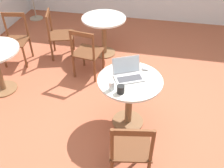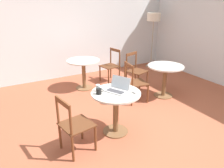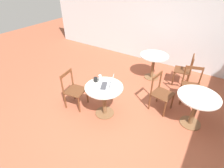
# 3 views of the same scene
# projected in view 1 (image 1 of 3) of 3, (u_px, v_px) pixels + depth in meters

# --- Properties ---
(ground_plane) EXTENTS (16.00, 16.00, 0.00)m
(ground_plane) POSITION_uv_depth(u_px,v_px,m) (135.00, 108.00, 3.65)
(ground_plane) COLOR #9E5138
(cafe_table_near) EXTENTS (0.79, 0.79, 0.73)m
(cafe_table_near) POSITION_uv_depth(u_px,v_px,m) (130.00, 91.00, 3.11)
(cafe_table_near) COLOR brown
(cafe_table_near) RESTS_ON ground_plane
(cafe_table_mid) EXTENTS (0.79, 0.79, 0.73)m
(cafe_table_mid) POSITION_uv_depth(u_px,v_px,m) (104.00, 27.00, 4.54)
(cafe_table_mid) COLOR brown
(cafe_table_mid) RESTS_ON ground_plane
(chair_near_left) EXTENTS (0.49, 0.49, 0.87)m
(chair_near_left) POSITION_uv_depth(u_px,v_px,m) (131.00, 148.00, 2.57)
(chair_near_left) COLOR brown
(chair_near_left) RESTS_ON ground_plane
(chair_mid_back) EXTENTS (0.53, 0.53, 0.87)m
(chair_mid_back) POSITION_uv_depth(u_px,v_px,m) (59.00, 35.00, 4.55)
(chair_mid_back) COLOR brown
(chair_mid_back) RESTS_ON ground_plane
(chair_mid_left) EXTENTS (0.48, 0.48, 0.87)m
(chair_mid_left) POSITION_uv_depth(u_px,v_px,m) (87.00, 53.00, 4.05)
(chair_mid_left) COLOR brown
(chair_mid_left) RESTS_ON ground_plane
(chair_far_right) EXTENTS (0.49, 0.49, 0.87)m
(chair_far_right) POSITION_uv_depth(u_px,v_px,m) (16.00, 39.00, 4.41)
(chair_far_right) COLOR brown
(chair_far_right) RESTS_ON ground_plane
(laptop) EXTENTS (0.40, 0.43, 0.21)m
(laptop) POSITION_uv_depth(u_px,v_px,m) (128.00, 74.00, 3.01)
(laptop) COLOR #B7B7BC
(laptop) RESTS_ON cafe_table_near
(mouse) EXTENTS (0.06, 0.10, 0.03)m
(mouse) POSITION_uv_depth(u_px,v_px,m) (146.00, 69.00, 3.15)
(mouse) COLOR #B7B7BC
(mouse) RESTS_ON cafe_table_near
(mug) EXTENTS (0.13, 0.09, 0.10)m
(mug) POSITION_uv_depth(u_px,v_px,m) (121.00, 89.00, 2.78)
(mug) COLOR black
(mug) RESTS_ON cafe_table_near
(drinking_glass) EXTENTS (0.06, 0.06, 0.11)m
(drinking_glass) POSITION_uv_depth(u_px,v_px,m) (112.00, 85.00, 2.82)
(drinking_glass) COLOR silver
(drinking_glass) RESTS_ON cafe_table_near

